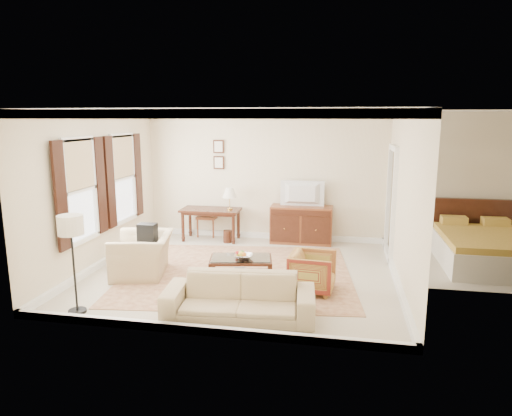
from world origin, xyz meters
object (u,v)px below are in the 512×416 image
(tv, at_px, (302,186))
(coffee_table, at_px, (241,263))
(writing_desk, at_px, (211,214))
(club_armchair, at_px, (142,248))
(striped_armchair, at_px, (312,270))
(sofa, at_px, (239,291))
(sideboard, at_px, (301,225))

(tv, bearing_deg, coffee_table, 73.53)
(writing_desk, xyz_separation_m, club_armchair, (-0.55, -2.49, -0.12))
(coffee_table, distance_m, striped_armchair, 1.24)
(striped_armchair, relative_size, sofa, 0.34)
(sideboard, xyz_separation_m, tv, (0.00, -0.02, 0.88))
(club_armchair, xyz_separation_m, sofa, (2.11, -1.47, -0.08))
(sideboard, xyz_separation_m, sofa, (-0.51, -4.10, -0.01))
(club_armchair, bearing_deg, tv, 122.41)
(club_armchair, bearing_deg, writing_desk, 154.93)
(tv, distance_m, striped_armchair, 3.06)
(sideboard, relative_size, coffee_table, 1.19)
(sideboard, distance_m, tv, 0.88)
(coffee_table, bearing_deg, tv, 73.53)
(writing_desk, bearing_deg, tv, 3.36)
(sideboard, height_order, striped_armchair, sideboard)
(tv, relative_size, club_armchair, 0.82)
(tv, bearing_deg, striped_armchair, 98.61)
(striped_armchair, bearing_deg, coffee_table, 86.32)
(tv, xyz_separation_m, sofa, (-0.51, -4.08, -0.89))
(sideboard, relative_size, striped_armchair, 1.90)
(sideboard, bearing_deg, coffee_table, -106.35)
(sofa, bearing_deg, coffee_table, 96.47)
(coffee_table, bearing_deg, writing_desk, 116.37)
(sideboard, height_order, coffee_table, sideboard)
(tv, relative_size, coffee_table, 0.81)
(sofa, bearing_deg, writing_desk, 106.39)
(tv, xyz_separation_m, coffee_table, (-0.79, -2.68, -0.96))
(sofa, bearing_deg, tv, 77.87)
(writing_desk, bearing_deg, coffee_table, -63.63)
(striped_armchair, distance_m, sofa, 1.53)
(club_armchair, relative_size, sofa, 0.54)
(tv, distance_m, coffee_table, 2.96)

